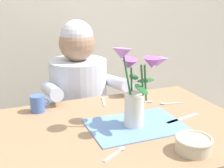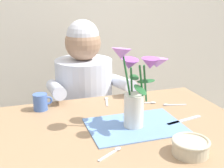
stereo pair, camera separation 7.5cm
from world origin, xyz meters
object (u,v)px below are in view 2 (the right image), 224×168
Objects in this scene: flower_vase at (137,86)px; dinner_knife at (184,120)px; ceramic_bowl at (191,146)px; seated_person at (85,113)px; ceramic_mug at (41,102)px.

dinner_knife is (0.23, -0.01, -0.18)m from flower_vase.
seated_person is at bearing 101.07° from ceramic_bowl.
ceramic_bowl is at bearing -78.55° from seated_person.
seated_person reaches higher than flower_vase.
ceramic_bowl reaches higher than dinner_knife.
seated_person is 0.73m from flower_vase.
ceramic_bowl is (0.10, -0.27, -0.15)m from flower_vase.
ceramic_mug is (-0.29, -0.31, 0.22)m from seated_person.
seated_person is at bearing 96.99° from flower_vase.
seated_person is 3.30× the size of flower_vase.
flower_vase is 0.29m from dinner_knife.
seated_person is 5.97× the size of dinner_knife.
dinner_knife is at bearing -29.17° from ceramic_mug.
ceramic_mug is (-0.36, 0.32, -0.14)m from flower_vase.
ceramic_bowl is 1.46× the size of ceramic_mug.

